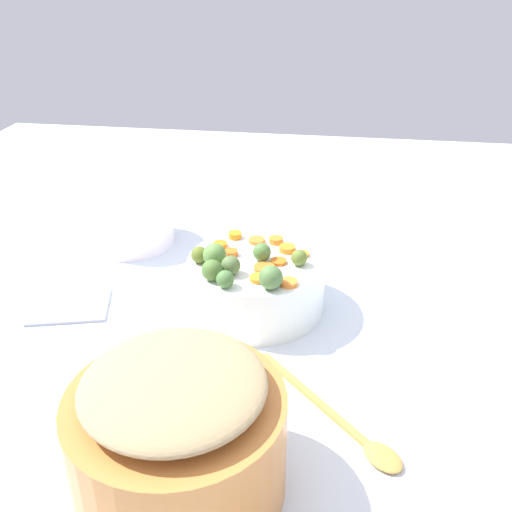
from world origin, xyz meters
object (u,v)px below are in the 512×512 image
object	(u,v)px
serving_bowl_carrots	(256,285)
wooden_spoon	(350,429)
metal_pot	(179,443)
casserole_dish	(130,222)

from	to	relation	value
serving_bowl_carrots	wooden_spoon	size ratio (longest dim) A/B	1.09
serving_bowl_carrots	metal_pot	xyz separation A→B (m)	(-0.03, -0.43, 0.02)
serving_bowl_carrots	wooden_spoon	xyz separation A→B (m)	(0.19, -0.31, -0.05)
serving_bowl_carrots	casserole_dish	xyz separation A→B (m)	(-0.34, 0.24, 0.00)
metal_pot	casserole_dish	bearing A→B (deg)	114.50
wooden_spoon	casserole_dish	size ratio (longest dim) A/B	1.16
serving_bowl_carrots	wooden_spoon	distance (m)	0.36
casserole_dish	metal_pot	bearing A→B (deg)	-65.50
serving_bowl_carrots	casserole_dish	world-z (taller)	casserole_dish
metal_pot	casserole_dish	world-z (taller)	metal_pot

